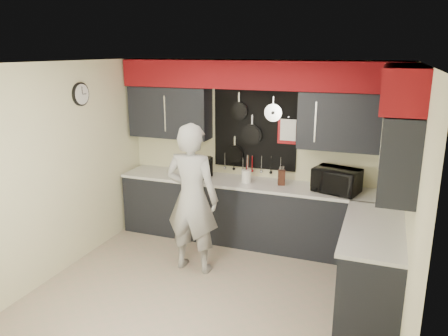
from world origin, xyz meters
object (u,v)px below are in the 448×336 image
at_px(coffee_maker, 206,167).
at_px(microwave, 336,180).
at_px(knife_block, 281,177).
at_px(utensil_crock, 246,176).
at_px(person, 192,199).

bearing_deg(coffee_maker, microwave, -16.08).
xyz_separation_m(microwave, coffee_maker, (-1.86, 0.01, 0.00)).
bearing_deg(coffee_maker, knife_block, -13.09).
height_order(utensil_crock, person, person).
xyz_separation_m(knife_block, utensil_crock, (-0.49, -0.05, -0.02)).
height_order(microwave, knife_block, microwave).
relative_size(knife_block, coffee_maker, 0.68).
distance_m(microwave, coffee_maker, 1.86).
bearing_deg(microwave, coffee_maker, -164.97).
relative_size(coffee_maker, person, 0.16).
xyz_separation_m(utensil_crock, person, (-0.39, -0.98, -0.06)).
bearing_deg(microwave, knife_block, -169.42).
height_order(utensil_crock, coffee_maker, coffee_maker).
bearing_deg(knife_block, microwave, -21.53).
distance_m(coffee_maker, person, 1.02).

